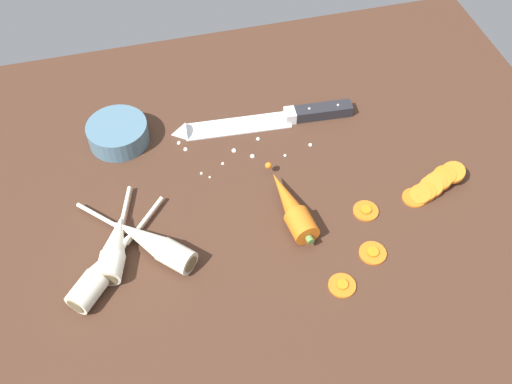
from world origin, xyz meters
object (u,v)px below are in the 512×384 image
(carrot_slice_stray_near, at_px, (373,252))
(parsnip_mid_right, at_px, (115,246))
(carrot_slice_stray_mid, at_px, (342,285))
(chefs_knife, at_px, (260,121))
(parsnip_mid_left, at_px, (106,267))
(carrot_slice_stack, at_px, (433,185))
(parsnip_front, at_px, (152,243))
(carrot_slice_stray_far, at_px, (366,210))
(whole_carrot, at_px, (291,207))
(prep_bowl, at_px, (118,133))

(carrot_slice_stray_near, bearing_deg, parsnip_mid_right, 165.36)
(carrot_slice_stray_mid, bearing_deg, chefs_knife, 94.94)
(parsnip_mid_left, bearing_deg, parsnip_mid_right, 62.90)
(chefs_knife, bearing_deg, carrot_slice_stack, -43.02)
(parsnip_front, distance_m, carrot_slice_stray_far, 0.36)
(carrot_slice_stack, distance_m, carrot_slice_stray_mid, 0.26)
(carrot_slice_stack, bearing_deg, whole_carrot, 177.86)
(carrot_slice_stray_mid, bearing_deg, carrot_slice_stack, 33.27)
(parsnip_front, height_order, carrot_slice_stack, parsnip_front)
(chefs_knife, height_order, whole_carrot, whole_carrot)
(chefs_knife, xyz_separation_m, carrot_slice_stray_mid, (0.03, -0.37, -0.00))
(carrot_slice_stray_near, bearing_deg, carrot_slice_stray_far, 76.38)
(prep_bowl, bearing_deg, carrot_slice_stray_near, -43.99)
(parsnip_front, distance_m, prep_bowl, 0.26)
(whole_carrot, relative_size, prep_bowl, 1.62)
(whole_carrot, bearing_deg, parsnip_mid_right, -179.12)
(whole_carrot, xyz_separation_m, parsnip_mid_left, (-0.31, -0.04, -0.00))
(parsnip_mid_right, distance_m, carrot_slice_stray_far, 0.41)
(whole_carrot, height_order, parsnip_mid_left, whole_carrot)
(parsnip_mid_left, bearing_deg, carrot_slice_stray_near, -9.47)
(parsnip_front, relative_size, carrot_slice_stray_far, 4.32)
(parsnip_front, bearing_deg, carrot_slice_stray_mid, -27.13)
(whole_carrot, height_order, parsnip_front, whole_carrot)
(carrot_slice_stray_mid, distance_m, carrot_slice_stray_far, 0.15)
(chefs_knife, xyz_separation_m, prep_bowl, (-0.26, 0.02, 0.01))
(carrot_slice_stack, bearing_deg, chefs_knife, 136.98)
(whole_carrot, distance_m, parsnip_front, 0.23)
(chefs_knife, distance_m, carrot_slice_stray_near, 0.34)
(carrot_slice_stray_far, bearing_deg, parsnip_mid_right, 177.06)
(parsnip_mid_left, bearing_deg, chefs_knife, 39.84)
(whole_carrot, relative_size, parsnip_front, 0.97)
(parsnip_mid_right, bearing_deg, carrot_slice_stray_mid, -24.12)
(carrot_slice_stack, height_order, prep_bowl, prep_bowl)
(parsnip_mid_right, relative_size, carrot_slice_stack, 1.54)
(chefs_knife, relative_size, carrot_slice_stack, 2.91)
(prep_bowl, bearing_deg, parsnip_mid_left, -99.83)
(parsnip_mid_right, height_order, carrot_slice_stray_far, parsnip_mid_right)
(parsnip_mid_left, xyz_separation_m, prep_bowl, (0.05, 0.28, 0.00))
(carrot_slice_stack, height_order, carrot_slice_stray_far, carrot_slice_stack)
(parsnip_mid_right, relative_size, carrot_slice_stray_far, 4.34)
(carrot_slice_stack, relative_size, carrot_slice_stray_far, 2.81)
(carrot_slice_stack, bearing_deg, carrot_slice_stray_far, -172.79)
(whole_carrot, distance_m, carrot_slice_stray_near, 0.15)
(parsnip_front, relative_size, carrot_slice_stray_near, 4.21)
(parsnip_mid_right, bearing_deg, whole_carrot, 0.88)
(chefs_knife, xyz_separation_m, parsnip_mid_right, (-0.29, -0.23, 0.01))
(carrot_slice_stack, xyz_separation_m, prep_bowl, (-0.51, 0.25, 0.01))
(carrot_slice_stray_mid, distance_m, prep_bowl, 0.49)
(whole_carrot, height_order, carrot_slice_stack, whole_carrot)
(parsnip_front, height_order, parsnip_mid_right, same)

